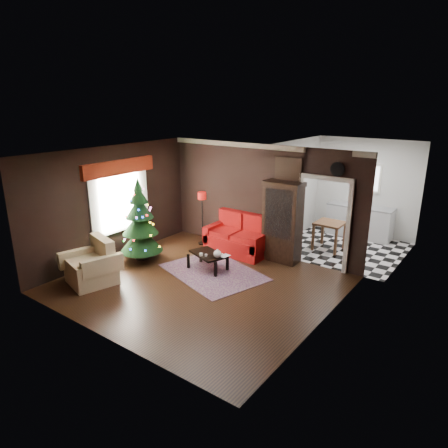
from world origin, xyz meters
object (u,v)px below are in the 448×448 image
Objects in this scene: loveseat at (238,235)px; armchair at (91,263)px; christmas_tree at (140,220)px; floor_lamp at (202,218)px; kitchen_table at (329,236)px; coffee_table at (208,261)px; curio_cabinet at (282,224)px; wall_clock at (338,169)px; teapot at (217,254)px.

armchair is at bearing -114.81° from loveseat.
christmas_tree reaches higher than loveseat.
loveseat is at bearing 15.98° from floor_lamp.
floor_lamp is 1.89× the size of kitchen_table.
curio_cabinet is at bearing 54.00° from coffee_table.
wall_clock is at bearing 36.46° from coffee_table.
wall_clock is at bearing 11.52° from floor_lamp.
floor_lamp is at bearing -164.02° from loveseat.
christmas_tree is 2.01× the size of armchair.
curio_cabinet is 1.67m from kitchen_table.
armchair reaches higher than coffee_table.
curio_cabinet is 2.03m from coffee_table.
floor_lamp is at bearing 134.06° from coffee_table.
loveseat is 0.87× the size of christmas_tree.
kitchen_table is (1.76, 2.96, 0.17)m from coffee_table.
loveseat is 1.94× the size of coffee_table.
kitchen_table is (1.41, 3.04, -0.13)m from teapot.
christmas_tree is (-2.74, -2.09, 0.10)m from curio_cabinet.
wall_clock reaches higher than kitchen_table.
teapot is (1.98, 0.48, -0.55)m from christmas_tree.
loveseat reaches higher than teapot.
wall_clock is at bearing 9.66° from loveseat.
teapot is at bearing -115.29° from curio_cabinet.
coffee_table is (1.59, 2.05, -0.25)m from armchair.
loveseat is 2.51m from christmas_tree.
christmas_tree is 9.50× the size of teapot.
loveseat is 0.89× the size of curio_cabinet.
wall_clock is at bearing 59.11° from armchair.
christmas_tree reaches higher than coffee_table.
wall_clock reaches higher than loveseat.
wall_clock reaches higher than floor_lamp.
armchair is (-2.70, -3.58, -0.49)m from curio_cabinet.
floor_lamp reaches higher than coffee_table.
floor_lamp is 1.78m from teapot.
floor_lamp is at bearing -166.80° from curio_cabinet.
curio_cabinet is at bearing 13.20° from floor_lamp.
wall_clock is at bearing 8.53° from curio_cabinet.
christmas_tree is 1.92m from coffee_table.
coffee_table is 2.74× the size of wall_clock.
curio_cabinet is 1.95× the size of armchair.
kitchen_table is at bearing 113.75° from wall_clock.
wall_clock is (2.31, 1.71, 2.17)m from coffee_table.
coffee_table is at bearing -45.94° from floor_lamp.
christmas_tree is 4.93m from kitchen_table.
christmas_tree is at bearing -111.61° from floor_lamp.
floor_lamp is 1.62× the size of coffee_table.
wall_clock reaches higher than coffee_table.
floor_lamp reaches higher than kitchen_table.
christmas_tree reaches higher than kitchen_table.
coffee_table is at bearing 166.48° from teapot.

